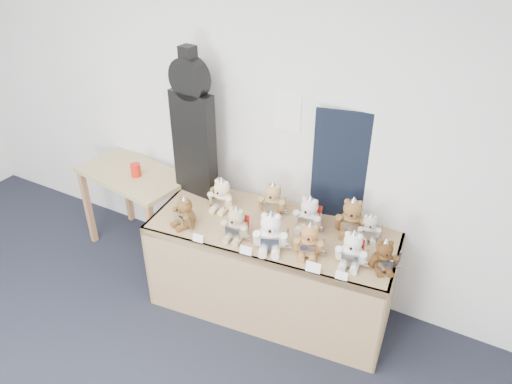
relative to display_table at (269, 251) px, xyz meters
The scene contains 22 objects.
room_shell 1.03m from the display_table, 103.11° to the left, with size 6.00×6.00×6.00m.
display_table is the anchor object (origin of this frame).
side_table 1.42m from the display_table, behind, with size 1.03×0.67×0.80m.
guitar_case 1.11m from the display_table, 163.97° to the left, with size 0.37×0.14×1.19m.
navy_board 0.88m from the display_table, 46.16° to the left, with size 0.64×0.02×0.86m, color black.
red_cup 1.38m from the display_table, behind, with size 0.08×0.08×0.11m, color red.
teddy_front_far_left 0.69m from the display_table, 160.48° to the right, with size 0.21×0.21×0.27m.
teddy_front_left 0.37m from the display_table, 139.56° to the right, with size 0.23×0.20×0.28m.
teddy_front_centre 0.34m from the display_table, 61.04° to the right, with size 0.27×0.26×0.33m.
teddy_front_right 0.45m from the display_table, 13.89° to the right, with size 0.23×0.21×0.28m.
teddy_front_far_right 0.69m from the display_table, ahead, with size 0.24×0.21×0.29m.
teddy_front_end 0.87m from the display_table, ahead, with size 0.21×0.20×0.25m.
teddy_back_left 0.56m from the display_table, 166.90° to the left, with size 0.24×0.19×0.29m.
teddy_back_centre_left 0.38m from the display_table, 113.29° to the left, with size 0.25×0.22×0.29m.
teddy_back_centre_right 0.40m from the display_table, 41.18° to the left, with size 0.24×0.20×0.30m.
teddy_back_right 0.65m from the display_table, 29.79° to the left, with size 0.27×0.23×0.32m.
teddy_back_end 0.75m from the display_table, 23.48° to the left, with size 0.19×0.18×0.23m.
teddy_back_far_left 0.60m from the display_table, 162.83° to the left, with size 0.20×0.21×0.26m.
entry_card_a 0.55m from the display_table, 139.86° to the right, with size 0.08×0.00×0.06m, color white.
entry_card_b 0.35m from the display_table, 96.03° to the right, with size 0.09×0.00×0.06m, color white.
entry_card_c 0.54m from the display_table, 28.48° to the right, with size 0.10×0.00×0.07m, color white.
entry_card_d 0.69m from the display_table, 19.16° to the right, with size 0.08×0.00×0.06m, color white.
Camera 1 is at (1.95, -0.57, 2.92)m, focal length 35.00 mm.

